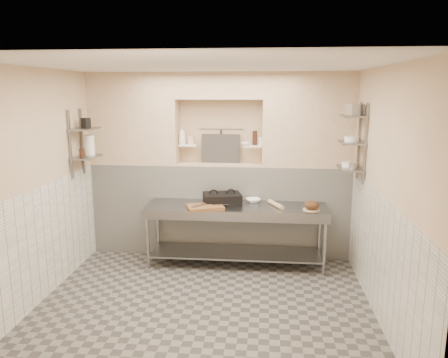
# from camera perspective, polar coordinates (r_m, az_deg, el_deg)

# --- Properties ---
(floor) EXTENTS (4.00, 3.90, 0.10)m
(floor) POSITION_cam_1_polar(r_m,az_deg,el_deg) (5.56, -2.49, -16.15)
(floor) COLOR #625C56
(floor) RESTS_ON ground
(ceiling) EXTENTS (4.00, 3.90, 0.10)m
(ceiling) POSITION_cam_1_polar(r_m,az_deg,el_deg) (4.94, -2.79, 15.19)
(ceiling) COLOR silver
(ceiling) RESTS_ON ground
(wall_left) EXTENTS (0.10, 3.90, 2.80)m
(wall_left) POSITION_cam_1_polar(r_m,az_deg,el_deg) (5.72, -23.43, -0.87)
(wall_left) COLOR #D0B191
(wall_left) RESTS_ON ground
(wall_right) EXTENTS (0.10, 3.90, 2.80)m
(wall_right) POSITION_cam_1_polar(r_m,az_deg,el_deg) (5.18, 20.43, -1.84)
(wall_right) COLOR #D0B191
(wall_right) RESTS_ON ground
(wall_back) EXTENTS (4.00, 0.10, 2.80)m
(wall_back) POSITION_cam_1_polar(r_m,az_deg,el_deg) (7.01, -0.31, 2.21)
(wall_back) COLOR #D0B191
(wall_back) RESTS_ON ground
(wall_front) EXTENTS (4.00, 0.10, 2.80)m
(wall_front) POSITION_cam_1_polar(r_m,az_deg,el_deg) (3.17, -7.83, -9.50)
(wall_front) COLOR #D0B191
(wall_front) RESTS_ON ground
(backwall_lower) EXTENTS (4.00, 0.40, 1.40)m
(backwall_lower) POSITION_cam_1_polar(r_m,az_deg,el_deg) (6.91, -0.52, -3.86)
(backwall_lower) COLOR white
(backwall_lower) RESTS_ON floor
(alcove_sill) EXTENTS (1.30, 0.40, 0.02)m
(alcove_sill) POSITION_cam_1_polar(r_m,az_deg,el_deg) (6.76, -0.53, 1.95)
(alcove_sill) COLOR #D0B191
(alcove_sill) RESTS_ON backwall_lower
(backwall_pillar_left) EXTENTS (1.35, 0.40, 1.40)m
(backwall_pillar_left) POSITION_cam_1_polar(r_m,az_deg,el_deg) (6.95, -11.58, 7.71)
(backwall_pillar_left) COLOR #D0B191
(backwall_pillar_left) RESTS_ON backwall_lower
(backwall_pillar_right) EXTENTS (1.35, 0.40, 1.40)m
(backwall_pillar_right) POSITION_cam_1_polar(r_m,az_deg,el_deg) (6.67, 10.95, 7.59)
(backwall_pillar_right) COLOR #D0B191
(backwall_pillar_right) RESTS_ON backwall_lower
(backwall_header) EXTENTS (1.30, 0.40, 0.40)m
(backwall_header) POSITION_cam_1_polar(r_m,az_deg,el_deg) (6.67, -0.55, 12.09)
(backwall_header) COLOR #D0B191
(backwall_header) RESTS_ON backwall_lower
(wainscot_left) EXTENTS (0.02, 3.90, 1.40)m
(wainscot_left) POSITION_cam_1_polar(r_m,az_deg,el_deg) (5.87, -22.36, -7.58)
(wainscot_left) COLOR white
(wainscot_left) RESTS_ON floor
(wainscot_right) EXTENTS (0.02, 3.90, 1.40)m
(wainscot_right) POSITION_cam_1_polar(r_m,az_deg,el_deg) (5.37, 19.27, -9.13)
(wainscot_right) COLOR white
(wainscot_right) RESTS_ON floor
(alcove_shelf_left) EXTENTS (0.28, 0.16, 0.02)m
(alcove_shelf_left) POSITION_cam_1_polar(r_m,az_deg,el_deg) (6.79, -4.75, 4.43)
(alcove_shelf_left) COLOR white
(alcove_shelf_left) RESTS_ON backwall_lower
(alcove_shelf_right) EXTENTS (0.28, 0.16, 0.02)m
(alcove_shelf_right) POSITION_cam_1_polar(r_m,az_deg,el_deg) (6.68, 3.74, 4.33)
(alcove_shelf_right) COLOR white
(alcove_shelf_right) RESTS_ON backwall_lower
(utensil_rail) EXTENTS (0.70, 0.02, 0.02)m
(utensil_rail) POSITION_cam_1_polar(r_m,az_deg,el_deg) (6.86, -0.39, 6.64)
(utensil_rail) COLOR gray
(utensil_rail) RESTS_ON wall_back
(hanging_steel) EXTENTS (0.02, 0.02, 0.30)m
(hanging_steel) POSITION_cam_1_polar(r_m,az_deg,el_deg) (6.86, -0.40, 5.21)
(hanging_steel) COLOR black
(hanging_steel) RESTS_ON utensil_rail
(splash_panel) EXTENTS (0.60, 0.08, 0.45)m
(splash_panel) POSITION_cam_1_polar(r_m,az_deg,el_deg) (6.82, -0.44, 4.00)
(splash_panel) COLOR #383330
(splash_panel) RESTS_ON alcove_sill
(shelf_rail_left_a) EXTENTS (0.03, 0.03, 0.95)m
(shelf_rail_left_a) POSITION_cam_1_polar(r_m,az_deg,el_deg) (6.73, -18.04, 4.70)
(shelf_rail_left_a) COLOR slate
(shelf_rail_left_a) RESTS_ON wall_left
(shelf_rail_left_b) EXTENTS (0.03, 0.03, 0.95)m
(shelf_rail_left_b) POSITION_cam_1_polar(r_m,az_deg,el_deg) (6.37, -19.46, 4.25)
(shelf_rail_left_b) COLOR slate
(shelf_rail_left_b) RESTS_ON wall_left
(wall_shelf_left_lower) EXTENTS (0.30, 0.50, 0.02)m
(wall_shelf_left_lower) POSITION_cam_1_polar(r_m,az_deg,el_deg) (6.52, -17.53, 2.75)
(wall_shelf_left_lower) COLOR slate
(wall_shelf_left_lower) RESTS_ON wall_left
(wall_shelf_left_upper) EXTENTS (0.30, 0.50, 0.03)m
(wall_shelf_left_upper) POSITION_cam_1_polar(r_m,az_deg,el_deg) (6.47, -17.75, 6.25)
(wall_shelf_left_upper) COLOR slate
(wall_shelf_left_upper) RESTS_ON wall_left
(shelf_rail_right_a) EXTENTS (0.03, 0.03, 1.05)m
(shelf_rail_right_a) POSITION_cam_1_polar(r_m,az_deg,el_deg) (6.29, 17.20, 4.78)
(shelf_rail_right_a) COLOR slate
(shelf_rail_right_a) RESTS_ON wall_right
(shelf_rail_right_b) EXTENTS (0.03, 0.03, 1.05)m
(shelf_rail_right_b) POSITION_cam_1_polar(r_m,az_deg,el_deg) (5.91, 17.96, 4.32)
(shelf_rail_right_b) COLOR slate
(shelf_rail_right_b) RESTS_ON wall_right
(wall_shelf_right_lower) EXTENTS (0.30, 0.50, 0.02)m
(wall_shelf_right_lower) POSITION_cam_1_polar(r_m,az_deg,el_deg) (6.12, 16.14, 1.35)
(wall_shelf_right_lower) COLOR slate
(wall_shelf_right_lower) RESTS_ON wall_right
(wall_shelf_right_mid) EXTENTS (0.30, 0.50, 0.02)m
(wall_shelf_right_mid) POSITION_cam_1_polar(r_m,az_deg,el_deg) (6.07, 16.32, 4.60)
(wall_shelf_right_mid) COLOR slate
(wall_shelf_right_mid) RESTS_ON wall_right
(wall_shelf_right_upper) EXTENTS (0.30, 0.50, 0.03)m
(wall_shelf_right_upper) POSITION_cam_1_polar(r_m,az_deg,el_deg) (6.04, 16.51, 7.89)
(wall_shelf_right_upper) COLOR slate
(wall_shelf_right_upper) RESTS_ON wall_right
(prep_table) EXTENTS (2.60, 0.70, 0.90)m
(prep_table) POSITION_cam_1_polar(r_m,az_deg,el_deg) (6.36, 1.56, -5.77)
(prep_table) COLOR gray
(prep_table) RESTS_ON floor
(panini_press) EXTENTS (0.62, 0.51, 0.15)m
(panini_press) POSITION_cam_1_polar(r_m,az_deg,el_deg) (6.41, -0.25, -2.57)
(panini_press) COLOR black
(panini_press) RESTS_ON prep_table
(cutting_board) EXTENTS (0.58, 0.49, 0.04)m
(cutting_board) POSITION_cam_1_polar(r_m,az_deg,el_deg) (6.15, -2.49, -3.67)
(cutting_board) COLOR brown
(cutting_board) RESTS_ON prep_table
(knife_blade) EXTENTS (0.24, 0.07, 0.01)m
(knife_blade) POSITION_cam_1_polar(r_m,az_deg,el_deg) (6.18, -0.50, -3.35)
(knife_blade) COLOR gray
(knife_blade) RESTS_ON cutting_board
(tongs) EXTENTS (0.19, 0.24, 0.03)m
(tongs) POSITION_cam_1_polar(r_m,az_deg,el_deg) (6.12, -3.20, -3.40)
(tongs) COLOR gray
(tongs) RESTS_ON cutting_board
(mixing_bowl) EXTENTS (0.26, 0.26, 0.05)m
(mixing_bowl) POSITION_cam_1_polar(r_m,az_deg,el_deg) (6.51, 3.84, -2.79)
(mixing_bowl) COLOR white
(mixing_bowl) RESTS_ON prep_table
(rolling_pin) EXTENTS (0.23, 0.39, 0.06)m
(rolling_pin) POSITION_cam_1_polar(r_m,az_deg,el_deg) (6.29, 6.77, -3.31)
(rolling_pin) COLOR tan
(rolling_pin) RESTS_ON prep_table
(bread_board) EXTENTS (0.24, 0.24, 0.01)m
(bread_board) POSITION_cam_1_polar(r_m,az_deg,el_deg) (6.19, 11.35, -3.95)
(bread_board) COLOR tan
(bread_board) RESTS_ON prep_table
(bread_loaf) EXTENTS (0.20, 0.20, 0.12)m
(bread_loaf) POSITION_cam_1_polar(r_m,az_deg,el_deg) (6.17, 11.37, -3.35)
(bread_loaf) COLOR #4C2D19
(bread_loaf) RESTS_ON bread_board
(bottle_soap) EXTENTS (0.12, 0.12, 0.27)m
(bottle_soap) POSITION_cam_1_polar(r_m,az_deg,el_deg) (6.76, -5.49, 5.66)
(bottle_soap) COLOR white
(bottle_soap) RESTS_ON alcove_shelf_left
(jar_alcove) EXTENTS (0.09, 0.09, 0.13)m
(jar_alcove) POSITION_cam_1_polar(r_m,az_deg,el_deg) (6.81, -4.32, 5.12)
(jar_alcove) COLOR #D0B191
(jar_alcove) RESTS_ON alcove_shelf_left
(bowl_alcove) EXTENTS (0.15, 0.15, 0.05)m
(bowl_alcove) POSITION_cam_1_polar(r_m,az_deg,el_deg) (6.66, 2.80, 4.62)
(bowl_alcove) COLOR white
(bowl_alcove) RESTS_ON alcove_shelf_right
(condiment_a) EXTENTS (0.06, 0.06, 0.22)m
(condiment_a) POSITION_cam_1_polar(r_m,az_deg,el_deg) (6.66, 4.10, 5.37)
(condiment_a) COLOR black
(condiment_a) RESTS_ON alcove_shelf_right
(condiment_b) EXTENTS (0.05, 0.05, 0.21)m
(condiment_b) POSITION_cam_1_polar(r_m,az_deg,el_deg) (6.68, 3.96, 5.36)
(condiment_b) COLOR black
(condiment_b) RESTS_ON alcove_shelf_right
(condiment_c) EXTENTS (0.07, 0.07, 0.12)m
(condiment_c) POSITION_cam_1_polar(r_m,az_deg,el_deg) (6.69, 4.81, 4.96)
(condiment_c) COLOR white
(condiment_c) RESTS_ON alcove_shelf_right
(jug_left) EXTENTS (0.14, 0.14, 0.28)m
(jug_left) POSITION_cam_1_polar(r_m,az_deg,el_deg) (6.62, -17.17, 4.26)
(jug_left) COLOR white
(jug_left) RESTS_ON wall_shelf_left_lower
(jar_left) EXTENTS (0.08, 0.08, 0.12)m
(jar_left) POSITION_cam_1_polar(r_m,az_deg,el_deg) (6.39, -18.02, 3.21)
(jar_left) COLOR black
(jar_left) RESTS_ON wall_shelf_left_lower
(box_left_upper) EXTENTS (0.13, 0.13, 0.14)m
(box_left_upper) POSITION_cam_1_polar(r_m,az_deg,el_deg) (6.52, -17.60, 7.02)
(box_left_upper) COLOR black
(box_left_upper) RESTS_ON wall_shelf_left_upper
(bowl_right) EXTENTS (0.20, 0.20, 0.06)m
(bowl_right) POSITION_cam_1_polar(r_m,az_deg,el_deg) (6.17, 16.06, 1.84)
(bowl_right) COLOR white
(bowl_right) RESTS_ON wall_shelf_right_lower
(canister_right) EXTENTS (0.09, 0.09, 0.09)m
(canister_right) POSITION_cam_1_polar(r_m,az_deg,el_deg) (5.95, 16.45, 1.62)
(canister_right) COLOR gray
(canister_right) RESTS_ON wall_shelf_right_lower
(bowl_right_mid) EXTENTS (0.19, 0.19, 0.07)m
(bowl_right_mid) POSITION_cam_1_polar(r_m,az_deg,el_deg) (6.08, 16.33, 5.05)
(bowl_right_mid) COLOR white
(bowl_right_mid) RESTS_ON wall_shelf_right_mid
(basket_right) EXTENTS (0.25, 0.28, 0.15)m
(basket_right) POSITION_cam_1_polar(r_m,az_deg,el_deg) (6.01, 16.62, 8.69)
(basket_right) COLOR gray
(basket_right) RESTS_ON wall_shelf_right_upper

